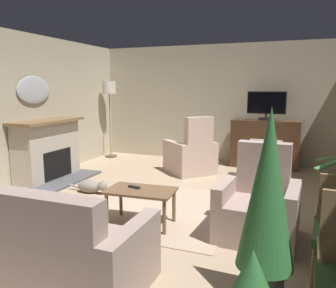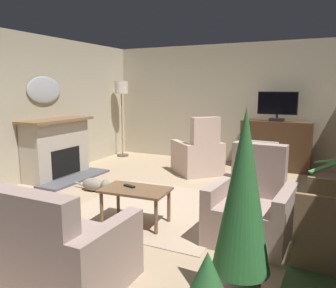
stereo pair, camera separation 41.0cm
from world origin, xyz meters
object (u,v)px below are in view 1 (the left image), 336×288
(potted_plant_tall_palm_by_window, at_px, (267,199))
(wall_mirror_oval, at_px, (34,90))
(tv_cabinet, at_px, (265,145))
(tv_remote, at_px, (134,187))
(fireplace, at_px, (48,151))
(armchair_facing_sofa, at_px, (191,156))
(cat, at_px, (91,186))
(sofa_floral, at_px, (65,252))
(floor_lamp, at_px, (109,95))
(armchair_in_far_corner, at_px, (258,208))
(television, at_px, (266,105))
(coffee_table, at_px, (141,194))

(potted_plant_tall_palm_by_window, bearing_deg, wall_mirror_oval, 151.93)
(tv_cabinet, height_order, tv_remote, tv_cabinet)
(fireplace, bearing_deg, tv_cabinet, 33.88)
(armchair_facing_sofa, distance_m, cat, 2.20)
(tv_cabinet, bearing_deg, fireplace, -146.12)
(sofa_floral, distance_m, potted_plant_tall_palm_by_window, 1.78)
(wall_mirror_oval, relative_size, cat, 1.11)
(tv_remote, height_order, armchair_facing_sofa, armchair_facing_sofa)
(tv_cabinet, distance_m, floor_lamp, 3.85)
(fireplace, distance_m, armchair_in_far_corner, 4.13)
(television, height_order, coffee_table, television)
(wall_mirror_oval, relative_size, tv_remote, 4.90)
(armchair_facing_sofa, relative_size, floor_lamp, 0.64)
(tv_remote, relative_size, cat, 0.23)
(tv_remote, height_order, sofa_floral, sofa_floral)
(armchair_in_far_corner, distance_m, potted_plant_tall_palm_by_window, 1.35)
(coffee_table, height_order, armchair_in_far_corner, armchair_in_far_corner)
(fireplace, relative_size, tv_cabinet, 1.08)
(tv_cabinet, relative_size, sofa_floral, 1.02)
(television, xyz_separation_m, coffee_table, (-1.15, -3.75, -0.96))
(fireplace, distance_m, tv_remote, 2.76)
(tv_cabinet, distance_m, coffee_table, 3.98)
(wall_mirror_oval, relative_size, armchair_facing_sofa, 0.70)
(tv_cabinet, relative_size, potted_plant_tall_palm_by_window, 0.89)
(television, distance_m, potted_plant_tall_palm_by_window, 4.83)
(floor_lamp, bearing_deg, fireplace, -90.17)
(tv_remote, distance_m, armchair_in_far_corner, 1.55)
(coffee_table, relative_size, floor_lamp, 0.47)
(fireplace, height_order, armchair_in_far_corner, fireplace)
(potted_plant_tall_palm_by_window, height_order, cat, potted_plant_tall_palm_by_window)
(coffee_table, xyz_separation_m, sofa_floral, (-0.04, -1.44, -0.09))
(fireplace, relative_size, tv_remote, 9.07)
(wall_mirror_oval, xyz_separation_m, armchair_in_far_corner, (4.22, -1.12, -1.34))
(fireplace, bearing_deg, floor_lamp, 89.83)
(armchair_facing_sofa, bearing_deg, potted_plant_tall_palm_by_window, -64.69)
(floor_lamp, bearing_deg, sofa_floral, -63.43)
(tv_cabinet, bearing_deg, potted_plant_tall_palm_by_window, -84.72)
(fireplace, height_order, coffee_table, fireplace)
(television, xyz_separation_m, cat, (-2.49, -2.86, -1.25))
(coffee_table, bearing_deg, television, 72.89)
(sofa_floral, xyz_separation_m, potted_plant_tall_palm_by_window, (1.64, 0.41, 0.55))
(fireplace, relative_size, sofa_floral, 1.10)
(fireplace, xyz_separation_m, wall_mirror_oval, (-0.25, 0.00, 1.14))
(armchair_in_far_corner, bearing_deg, television, 94.32)
(tv_cabinet, bearing_deg, television, -90.00)
(tv_remote, bearing_deg, sofa_floral, -73.61)
(sofa_floral, height_order, cat, sofa_floral)
(tv_cabinet, xyz_separation_m, floor_lamp, (-3.70, -0.24, 1.04))
(coffee_table, height_order, armchair_facing_sofa, armchair_facing_sofa)
(tv_cabinet, bearing_deg, sofa_floral, -102.83)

